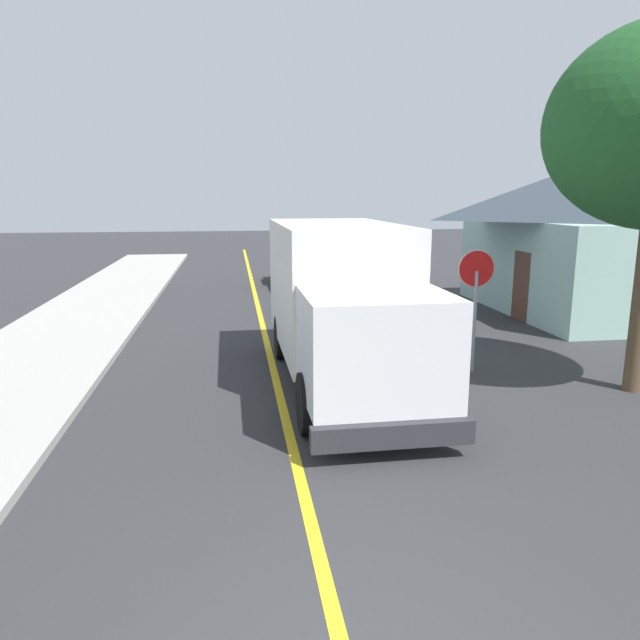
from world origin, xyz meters
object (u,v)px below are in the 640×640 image
parked_car_near (337,292)px  stop_sign (476,287)px  box_truck (342,297)px  parked_car_mid (298,266)px

parked_car_near → stop_sign: size_ratio=1.67×
box_truck → parked_car_mid: (0.57, 13.39, -0.97)m
parked_car_near → box_truck: bearing=-99.1°
parked_car_near → parked_car_mid: same height
parked_car_near → stop_sign: stop_sign is taller
stop_sign → parked_car_near: bearing=106.9°
box_truck → parked_car_mid: box_truck is taller
parked_car_mid → stop_sign: size_ratio=1.67×
box_truck → parked_car_mid: 13.43m
box_truck → parked_car_near: box_truck is taller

